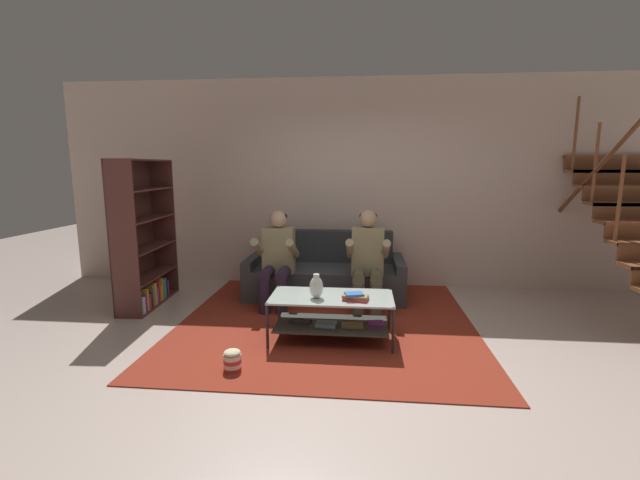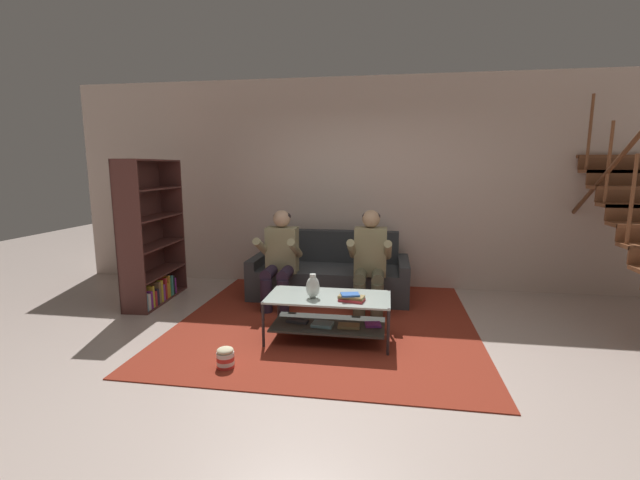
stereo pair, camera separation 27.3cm
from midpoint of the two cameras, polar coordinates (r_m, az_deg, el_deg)
The scene contains 11 objects.
ground at distance 4.02m, azimuth 1.33°, elevation -15.16°, with size 16.80×16.80×0.00m, color #C5B0A5.
back_partition at distance 6.11m, azimuth 3.16°, elevation 7.44°, with size 8.40×0.12×2.90m, color beige.
couch at distance 5.69m, azimuth -0.64°, elevation -4.72°, with size 2.04×0.88×0.83m.
person_seated_left at distance 5.19m, azimuth -7.24°, elevation -2.13°, with size 0.50×0.58×1.17m.
person_seated_right at distance 5.07m, azimuth 4.83°, elevation -2.28°, with size 0.50×0.58×1.19m.
coffee_table at distance 4.25m, azimuth -0.26°, elevation -9.51°, with size 1.19×0.59×0.45m.
area_rug at distance 4.93m, azimuth -0.65°, elevation -10.28°, with size 3.18×3.42×0.01m.
vase at distance 4.12m, azimuth -2.40°, elevation -6.27°, with size 0.13×0.13×0.24m.
book_stack at distance 4.08m, azimuth 2.79°, elevation -7.62°, with size 0.26×0.19×0.07m.
bookshelf at distance 5.72m, azimuth -23.91°, elevation -1.29°, with size 0.38×1.15×1.78m.
popcorn_tub at distance 3.82m, azimuth -13.70°, elevation -15.34°, with size 0.15×0.15×0.19m.
Camera 1 is at (0.14, -3.66, 1.69)m, focal length 24.00 mm.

